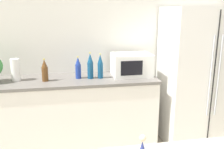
% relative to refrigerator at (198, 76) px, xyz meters
% --- Properties ---
extents(wall_back, '(8.00, 0.06, 2.55)m').
position_rel_refrigerator_xyz_m(wall_back, '(-1.15, 0.39, 0.40)').
color(wall_back, white).
rests_on(wall_back, ground_plane).
extents(back_counter, '(2.08, 0.63, 0.90)m').
position_rel_refrigerator_xyz_m(back_counter, '(-1.64, 0.06, -0.42)').
color(back_counter, silver).
rests_on(back_counter, ground_plane).
extents(refrigerator, '(0.91, 0.71, 1.75)m').
position_rel_refrigerator_xyz_m(refrigerator, '(0.00, 0.00, 0.00)').
color(refrigerator, silver).
rests_on(refrigerator, ground_plane).
extents(paper_towel_roll, '(0.10, 0.10, 0.26)m').
position_rel_refrigerator_xyz_m(paper_towel_roll, '(-2.27, 0.09, 0.16)').
color(paper_towel_roll, white).
rests_on(paper_towel_roll, back_counter).
extents(microwave, '(0.48, 0.37, 0.28)m').
position_rel_refrigerator_xyz_m(microwave, '(-0.88, 0.08, 0.17)').
color(microwave, white).
rests_on(microwave, back_counter).
extents(back_bottle_0, '(0.07, 0.07, 0.32)m').
position_rel_refrigerator_xyz_m(back_bottle_0, '(-1.40, 0.04, 0.18)').
color(back_bottle_0, navy).
rests_on(back_bottle_0, back_counter).
extents(back_bottle_1, '(0.07, 0.07, 0.30)m').
position_rel_refrigerator_xyz_m(back_bottle_1, '(-1.28, 0.03, 0.17)').
color(back_bottle_1, navy).
rests_on(back_bottle_1, back_counter).
extents(back_bottle_2, '(0.07, 0.07, 0.27)m').
position_rel_refrigerator_xyz_m(back_bottle_2, '(-1.55, 0.07, 0.16)').
color(back_bottle_2, navy).
rests_on(back_bottle_2, back_counter).
extents(back_bottle_3, '(0.07, 0.07, 0.27)m').
position_rel_refrigerator_xyz_m(back_bottle_3, '(-1.93, 0.01, 0.15)').
color(back_bottle_3, brown).
rests_on(back_bottle_3, back_counter).
extents(wise_man_figurine_blue, '(0.06, 0.06, 0.13)m').
position_rel_refrigerator_xyz_m(wise_man_figurine_blue, '(-1.30, -1.79, 0.14)').
color(wise_man_figurine_blue, navy).
rests_on(wise_man_figurine_blue, bar_counter).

